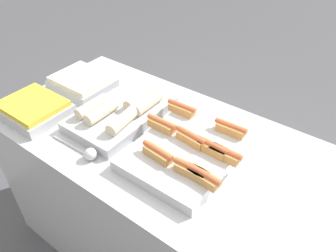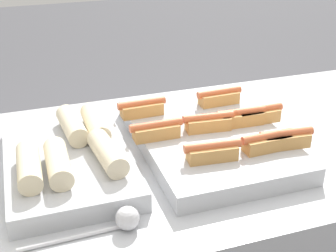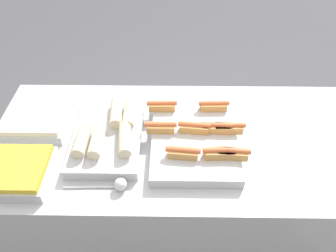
{
  "view_description": "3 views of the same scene",
  "coord_description": "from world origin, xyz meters",
  "px_view_note": "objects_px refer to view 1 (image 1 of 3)",
  "views": [
    {
      "loc": [
        0.52,
        -0.86,
        1.79
      ],
      "look_at": [
        -0.12,
        0.0,
        0.94
      ],
      "focal_mm": 35.0,
      "sensor_mm": 36.0,
      "label": 1
    },
    {
      "loc": [
        -0.47,
        -1.05,
        1.5
      ],
      "look_at": [
        -0.12,
        0.0,
        0.94
      ],
      "focal_mm": 50.0,
      "sensor_mm": 36.0,
      "label": 2
    },
    {
      "loc": [
        -0.1,
        -1.05,
        1.93
      ],
      "look_at": [
        -0.12,
        0.0,
        0.94
      ],
      "focal_mm": 35.0,
      "sensor_mm": 36.0,
      "label": 3
    }
  ],
  "objects_px": {
    "tray_wraps": "(121,112)",
    "tray_side_back": "(82,82)",
    "tray_hotdogs": "(191,146)",
    "tray_side_front": "(34,109)",
    "serving_spoon_near": "(88,153)"
  },
  "relations": [
    {
      "from": "tray_wraps",
      "to": "tray_side_back",
      "type": "height_order",
      "value": "tray_wraps"
    },
    {
      "from": "tray_hotdogs",
      "to": "tray_side_front",
      "type": "bearing_deg",
      "value": -163.18
    },
    {
      "from": "tray_hotdogs",
      "to": "tray_side_front",
      "type": "relative_size",
      "value": 1.85
    },
    {
      "from": "tray_wraps",
      "to": "tray_side_front",
      "type": "bearing_deg",
      "value": -147.77
    },
    {
      "from": "tray_hotdogs",
      "to": "serving_spoon_near",
      "type": "height_order",
      "value": "tray_hotdogs"
    },
    {
      "from": "tray_hotdogs",
      "to": "serving_spoon_near",
      "type": "bearing_deg",
      "value": -139.49
    },
    {
      "from": "tray_wraps",
      "to": "tray_side_front",
      "type": "height_order",
      "value": "tray_wraps"
    },
    {
      "from": "tray_wraps",
      "to": "serving_spoon_near",
      "type": "distance_m",
      "value": 0.28
    },
    {
      "from": "tray_wraps",
      "to": "tray_side_front",
      "type": "xyz_separation_m",
      "value": [
        -0.35,
        -0.22,
        -0.0
      ]
    },
    {
      "from": "tray_wraps",
      "to": "tray_side_back",
      "type": "bearing_deg",
      "value": 167.58
    },
    {
      "from": "tray_wraps",
      "to": "serving_spoon_near",
      "type": "xyz_separation_m",
      "value": [
        0.07,
        -0.27,
        -0.02
      ]
    },
    {
      "from": "tray_hotdogs",
      "to": "tray_side_back",
      "type": "bearing_deg",
      "value": 174.12
    },
    {
      "from": "tray_side_back",
      "to": "serving_spoon_near",
      "type": "distance_m",
      "value": 0.55
    },
    {
      "from": "tray_hotdogs",
      "to": "tray_side_back",
      "type": "distance_m",
      "value": 0.75
    },
    {
      "from": "tray_side_front",
      "to": "tray_side_back",
      "type": "xyz_separation_m",
      "value": [
        0.0,
        0.3,
        0.0
      ]
    }
  ]
}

